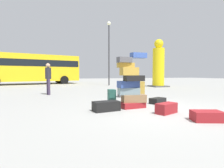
# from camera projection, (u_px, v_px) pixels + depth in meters

# --- Properties ---
(ground_plane) EXTENTS (80.00, 80.00, 0.00)m
(ground_plane) POSITION_uv_depth(u_px,v_px,m) (153.00, 109.00, 5.40)
(ground_plane) COLOR #9E9E99
(suitcase_tower) EXTENTS (1.06, 0.60, 1.78)m
(suitcase_tower) POSITION_uv_depth(u_px,v_px,m) (131.00, 85.00, 5.63)
(suitcase_tower) COLOR maroon
(suitcase_tower) RESTS_ON ground
(suitcase_maroon_behind_tower) EXTENTS (0.76, 0.61, 0.23)m
(suitcase_maroon_behind_tower) POSITION_uv_depth(u_px,v_px,m) (207.00, 116.00, 4.04)
(suitcase_maroon_behind_tower) COLOR maroon
(suitcase_maroon_behind_tower) RESTS_ON ground
(suitcase_teal_left_side) EXTENTS (0.28, 0.36, 0.51)m
(suitcase_teal_left_side) POSITION_uv_depth(u_px,v_px,m) (112.00, 96.00, 6.59)
(suitcase_teal_left_side) COLOR #26594C
(suitcase_teal_left_side) RESTS_ON ground
(suitcase_maroon_foreground_near) EXTENTS (0.71, 0.52, 0.28)m
(suitcase_maroon_foreground_near) POSITION_uv_depth(u_px,v_px,m) (166.00, 108.00, 4.84)
(suitcase_maroon_foreground_near) COLOR maroon
(suitcase_maroon_foreground_near) RESTS_ON ground
(suitcase_tan_upright_blue) EXTENTS (0.41, 0.46, 0.75)m
(suitcase_tan_upright_blue) POSITION_uv_depth(u_px,v_px,m) (140.00, 90.00, 7.78)
(suitcase_tan_upright_blue) COLOR #B28C33
(suitcase_tan_upright_blue) RESTS_ON ground
(suitcase_black_white_trunk) EXTENTS (0.80, 0.49, 0.28)m
(suitcase_black_white_trunk) POSITION_uv_depth(u_px,v_px,m) (106.00, 106.00, 5.17)
(suitcase_black_white_trunk) COLOR black
(suitcase_black_white_trunk) RESTS_ON ground
(suitcase_charcoal_foreground_far) EXTENTS (0.26, 0.35, 0.71)m
(suitcase_charcoal_foreground_far) POSITION_uv_depth(u_px,v_px,m) (121.00, 90.00, 8.29)
(suitcase_charcoal_foreground_far) COLOR #4C4C51
(suitcase_charcoal_foreground_far) RESTS_ON ground
(suitcase_black_right_side) EXTENTS (0.70, 0.55, 0.21)m
(suitcase_black_right_side) POSITION_uv_depth(u_px,v_px,m) (158.00, 101.00, 6.46)
(suitcase_black_right_side) COLOR black
(suitcase_black_right_side) RESTS_ON ground
(person_bearded_onlooker) EXTENTS (0.30, 0.33, 1.64)m
(person_bearded_onlooker) POSITION_uv_depth(u_px,v_px,m) (48.00, 76.00, 9.16)
(person_bearded_onlooker) COLOR #3F334C
(person_bearded_onlooker) RESTS_ON ground
(yellow_dummy_statue) EXTENTS (1.38, 1.38, 4.06)m
(yellow_dummy_statue) POSITION_uv_depth(u_px,v_px,m) (158.00, 66.00, 15.16)
(yellow_dummy_statue) COLOR yellow
(yellow_dummy_statue) RESTS_ON ground
(parked_bus) EXTENTS (10.22, 4.34, 3.15)m
(parked_bus) POSITION_uv_depth(u_px,v_px,m) (31.00, 67.00, 18.95)
(parked_bus) COLOR yellow
(parked_bus) RESTS_ON ground
(lamp_post) EXTENTS (0.36, 0.36, 6.10)m
(lamp_post) POSITION_uv_depth(u_px,v_px,m) (109.00, 44.00, 16.95)
(lamp_post) COLOR #333338
(lamp_post) RESTS_ON ground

